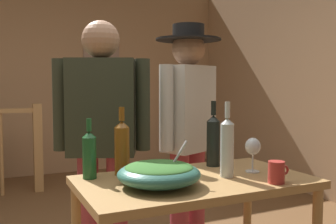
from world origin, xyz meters
name	(u,v)px	position (x,y,z in m)	size (l,w,h in m)	color
back_wall	(38,77)	(0.00, 3.18, 1.37)	(5.54, 0.10, 2.74)	tan
side_wall_right	(307,76)	(2.77, 0.95, 1.37)	(0.10, 4.77, 2.74)	tan
framed_picture	(101,54)	(0.90, 3.12, 1.72)	(0.54, 0.03, 0.62)	gray
serving_table	(195,198)	(0.31, -0.80, 0.70)	(1.16, 0.65, 0.80)	#B2844C
salad_bowl	(159,173)	(0.08, -0.86, 0.87)	(0.39, 0.39, 0.21)	#337060
wine_glass	(253,148)	(0.66, -0.81, 0.93)	(0.08, 0.08, 0.19)	silver
wine_bottle_clear	(227,146)	(0.47, -0.84, 0.96)	(0.07, 0.07, 0.38)	silver
wine_bottle_amber	(123,147)	(0.00, -0.57, 0.95)	(0.08, 0.08, 0.35)	brown
wine_bottle_dark	(213,139)	(0.54, -0.58, 0.96)	(0.08, 0.08, 0.38)	black
wine_bottle_green	(89,154)	(-0.17, -0.57, 0.93)	(0.07, 0.07, 0.30)	#1E5628
mug_red	(277,172)	(0.61, -1.04, 0.86)	(0.11, 0.08, 0.11)	#B7332D
person_standing_left	(102,131)	(0.01, -0.15, 0.99)	(0.55, 0.36, 1.66)	#9E3842
person_standing_right	(188,125)	(0.61, -0.15, 1.00)	(0.50, 0.44, 1.67)	#9E3842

